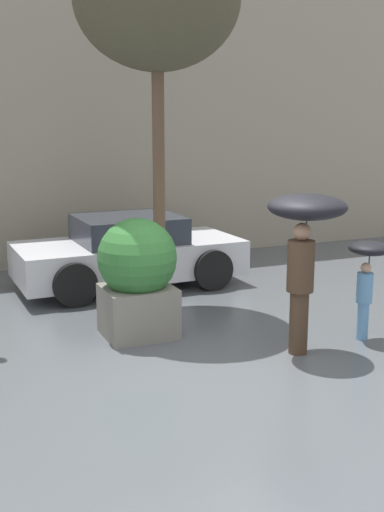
% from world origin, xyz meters
% --- Properties ---
extents(ground_plane, '(40.00, 40.00, 0.00)m').
position_xyz_m(ground_plane, '(0.00, 0.00, 0.00)').
color(ground_plane, '#51565B').
extents(building_facade, '(18.00, 0.30, 6.00)m').
position_xyz_m(building_facade, '(0.00, 6.50, 3.00)').
color(building_facade, '#9E937F').
rests_on(building_facade, ground).
extents(planter_box, '(1.09, 1.09, 1.65)m').
position_xyz_m(planter_box, '(-0.36, 1.56, 0.87)').
color(planter_box, gray).
rests_on(planter_box, ground).
extents(person_adult, '(1.00, 1.00, 2.03)m').
position_xyz_m(person_adult, '(1.38, 0.15, 1.59)').
color(person_adult, '#473323').
rests_on(person_adult, ground).
extents(person_child, '(0.58, 0.58, 1.34)m').
position_xyz_m(person_child, '(2.45, 0.22, 1.01)').
color(person_child, '#669ED1').
rests_on(person_child, ground).
extents(parked_car_near, '(4.01, 2.10, 1.27)m').
position_xyz_m(parked_car_near, '(0.37, 4.24, 0.60)').
color(parked_car_near, silver).
rests_on(parked_car_near, ground).
extents(street_tree, '(2.46, 2.46, 5.73)m').
position_xyz_m(street_tree, '(0.40, 2.74, 4.65)').
color(street_tree, brown).
rests_on(street_tree, ground).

